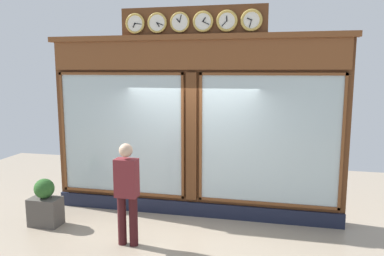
{
  "coord_description": "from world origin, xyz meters",
  "views": [
    {
      "loc": [
        -1.54,
        6.86,
        2.83
      ],
      "look_at": [
        0.0,
        0.0,
        1.74
      ],
      "focal_mm": 35.06,
      "sensor_mm": 36.0,
      "label": 1
    }
  ],
  "objects": [
    {
      "name": "planter_shrub",
      "position": [
        2.53,
        1.04,
        0.7
      ],
      "size": [
        0.36,
        0.36,
        0.36
      ],
      "primitive_type": "sphere",
      "color": "#285623",
      "rests_on": "planter_box"
    },
    {
      "name": "shop_facade",
      "position": [
        -0.0,
        -0.12,
        1.78
      ],
      "size": [
        5.77,
        0.42,
        3.98
      ],
      "color": "#5B3319",
      "rests_on": "ground_plane"
    },
    {
      "name": "planter_box",
      "position": [
        2.53,
        1.04,
        0.26
      ],
      "size": [
        0.56,
        0.36,
        0.52
      ],
      "primitive_type": "cube",
      "color": "#4C4742",
      "rests_on": "ground_plane"
    },
    {
      "name": "pedestrian",
      "position": [
        0.75,
        1.45,
        0.93
      ],
      "size": [
        0.36,
        0.22,
        1.69
      ],
      "color": "#3A1316",
      "rests_on": "ground_plane"
    }
  ]
}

